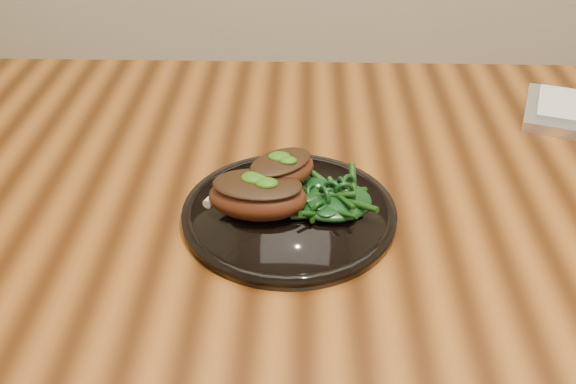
# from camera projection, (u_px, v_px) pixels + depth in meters

# --- Properties ---
(desk) EXTENTS (1.60, 0.80, 0.75)m
(desk) POSITION_uv_depth(u_px,v_px,m) (466.00, 234.00, 0.89)
(desk) COLOR #321706
(desk) RESTS_ON ground
(plate) EXTENTS (0.26, 0.26, 0.02)m
(plate) POSITION_uv_depth(u_px,v_px,m) (289.00, 213.00, 0.78)
(plate) COLOR black
(plate) RESTS_ON desk
(lamb_chop_front) EXTENTS (0.13, 0.09, 0.05)m
(lamb_chop_front) POSITION_uv_depth(u_px,v_px,m) (257.00, 195.00, 0.75)
(lamb_chop_front) COLOR #441C0D
(lamb_chop_front) RESTS_ON plate
(lamb_chop_back) EXTENTS (0.11, 0.11, 0.04)m
(lamb_chop_back) POSITION_uv_depth(u_px,v_px,m) (280.00, 170.00, 0.77)
(lamb_chop_back) COLOR #441C0D
(lamb_chop_back) RESTS_ON plate
(herb_smear) EXTENTS (0.09, 0.06, 0.01)m
(herb_smear) POSITION_uv_depth(u_px,v_px,m) (265.00, 181.00, 0.82)
(herb_smear) COLOR #164006
(herb_smear) RESTS_ON plate
(greens_heap) EXTENTS (0.10, 0.09, 0.04)m
(greens_heap) POSITION_uv_depth(u_px,v_px,m) (332.00, 196.00, 0.77)
(greens_heap) COLOR black
(greens_heap) RESTS_ON plate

